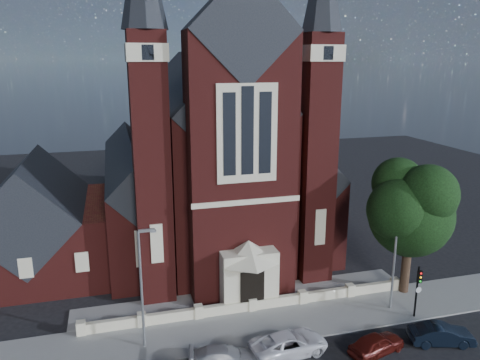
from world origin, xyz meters
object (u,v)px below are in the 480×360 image
object	(u,v)px
street_tree	(415,211)
street_lamp_right	(396,252)
church	(206,159)
car_white_suv	(289,344)
parish_hall	(36,228)
car_navy	(441,335)
street_lamp_left	(143,282)
car_silver_b	(224,357)
traffic_signal	(418,285)
car_dark_red	(377,344)

from	to	relation	value
street_tree	street_lamp_right	distance (m)	3.84
church	car_white_suv	xyz separation A→B (m)	(0.76, -22.01, -7.49)
parish_hall	car_navy	size ratio (longest dim) A/B	2.96
street_lamp_left	church	bearing A→B (deg)	67.34
street_lamp_right	car_silver_b	xyz separation A→B (m)	(-13.57, -3.21, -3.98)
church	car_navy	distance (m)	27.05
street_lamp_left	car_silver_b	world-z (taller)	street_lamp_left
street_tree	car_silver_b	distance (m)	17.97
traffic_signal	car_dark_red	distance (m)	6.01
street_lamp_right	car_white_suv	distance (m)	10.57
street_lamp_left	traffic_signal	bearing A→B (deg)	-4.76
car_navy	traffic_signal	bearing A→B (deg)	9.98
parish_hall	street_tree	world-z (taller)	street_tree
street_lamp_right	car_white_suv	bearing A→B (deg)	-161.83
car_white_suv	car_dark_red	xyz separation A→B (m)	(5.35, -1.41, -0.03)
church	parish_hall	size ratio (longest dim) A/B	2.86
car_dark_red	street_tree	bearing A→B (deg)	-62.74
church	street_tree	bearing A→B (deg)	-53.83
traffic_signal	car_white_suv	world-z (taller)	traffic_signal
car_white_suv	car_navy	size ratio (longest dim) A/B	1.22
street_lamp_left	car_navy	world-z (taller)	street_lamp_left
street_lamp_right	traffic_signal	xyz separation A→B (m)	(0.91, -1.57, -2.02)
parish_hall	street_lamp_left	world-z (taller)	parish_hall
street_tree	car_dark_red	distance (m)	10.95
church	car_navy	xyz separation A→B (m)	(10.71, -23.67, -7.51)
car_silver_b	car_navy	bearing A→B (deg)	-85.99
street_tree	traffic_signal	distance (m)	5.70
church	street_lamp_right	distance (m)	21.76
parish_hall	car_silver_b	distance (m)	21.55
traffic_signal	car_dark_red	xyz separation A→B (m)	(-4.90, -2.90, -1.92)
street_lamp_right	parish_hall	bearing A→B (deg)	151.78
parish_hall	car_dark_red	bearing A→B (deg)	-39.89
traffic_signal	street_lamp_left	bearing A→B (deg)	175.24
parish_hall	car_navy	distance (m)	32.79
street_lamp_right	car_dark_red	bearing A→B (deg)	-131.69
street_lamp_left	car_dark_red	world-z (taller)	street_lamp_left
street_tree	street_lamp_right	bearing A→B (deg)	-145.74
street_lamp_right	car_white_suv	world-z (taller)	street_lamp_right
car_navy	street_lamp_right	bearing A→B (deg)	22.69
church	traffic_signal	world-z (taller)	church
church	car_silver_b	world-z (taller)	church
church	traffic_signal	distance (m)	23.94
car_white_suv	car_dark_red	bearing A→B (deg)	-111.33
traffic_signal	parish_hall	bearing A→B (deg)	150.02
parish_hall	street_tree	distance (m)	31.27
street_tree	street_lamp_left	world-z (taller)	street_tree
car_silver_b	car_dark_red	size ratio (longest dim) A/B	1.09
parish_hall	street_lamp_right	bearing A→B (deg)	-28.22
street_lamp_right	car_navy	xyz separation A→B (m)	(0.62, -4.73, -3.92)
traffic_signal	car_navy	distance (m)	3.70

